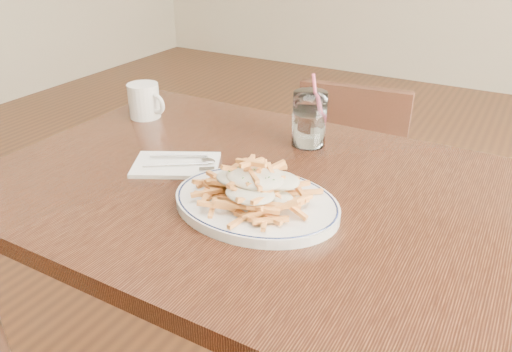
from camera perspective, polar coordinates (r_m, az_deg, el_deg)
The scene contains 8 objects.
table at distance 1.09m, azimuth 0.93°, elevation -4.65°, with size 1.20×0.80×0.75m.
chair_far at distance 1.83m, azimuth 11.02°, elevation 0.65°, with size 0.39×0.39×0.78m.
fries_plate at distance 0.96m, azimuth 0.00°, elevation -3.10°, with size 0.38×0.34×0.02m.
loaded_fries at distance 0.94m, azimuth 0.00°, elevation -0.70°, with size 0.26×0.23×0.07m.
napkin at distance 1.14m, azimuth -9.10°, elevation 1.28°, with size 0.19×0.12×0.01m, color white.
cutlery at distance 1.14m, azimuth -8.97°, elevation 1.73°, with size 0.17×0.15×0.01m.
water_glass at distance 1.22m, azimuth 6.11°, elevation 6.16°, with size 0.08×0.08×0.18m.
coffee_mug at distance 1.43m, azimuth -12.60°, elevation 8.38°, with size 0.12×0.09×0.09m.
Camera 1 is at (0.44, -0.81, 1.25)m, focal length 35.00 mm.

